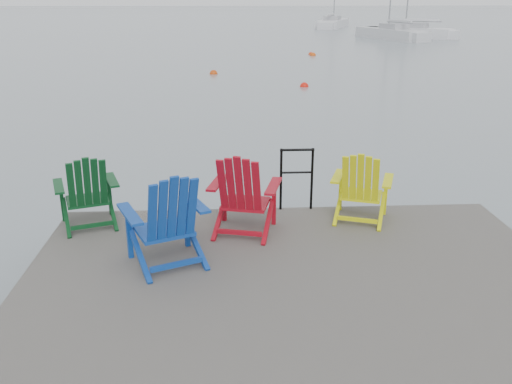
{
  "coord_description": "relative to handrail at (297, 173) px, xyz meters",
  "views": [
    {
      "loc": [
        -0.72,
        -4.77,
        3.39
      ],
      "look_at": [
        -0.34,
        2.23,
        0.85
      ],
      "focal_mm": 38.0,
      "sensor_mm": 36.0,
      "label": 1
    }
  ],
  "objects": [
    {
      "name": "ground",
      "position": [
        -0.25,
        -2.45,
        -1.04
      ],
      "size": [
        400.0,
        400.0,
        0.0
      ],
      "primitive_type": "plane",
      "color": "slate",
      "rests_on": "ground"
    },
    {
      "name": "dock",
      "position": [
        -0.25,
        -2.45,
        -0.69
      ],
      "size": [
        6.0,
        5.0,
        1.4
      ],
      "color": "#302D2B",
      "rests_on": "ground"
    },
    {
      "name": "handrail",
      "position": [
        0.0,
        0.0,
        0.0
      ],
      "size": [
        0.48,
        0.04,
        0.9
      ],
      "color": "black",
      "rests_on": "dock"
    },
    {
      "name": "chair_green",
      "position": [
        -2.81,
        -0.47,
        -0.04
      ],
      "size": [
        0.95,
        0.9,
        1.0
      ],
      "rotation": [
        0.0,
        0.0,
        0.33
      ],
      "color": "#0A3918",
      "rests_on": "dock"
    },
    {
      "name": "chair_blue",
      "position": [
        -1.65,
        -1.63,
        0.02
      ],
      "size": [
        1.09,
        1.05,
        1.12
      ],
      "rotation": [
        0.0,
        0.0,
        0.41
      ],
      "color": "navy",
      "rests_on": "dock"
    },
    {
      "name": "chair_red",
      "position": [
        -0.78,
        -0.8,
        0.01
      ],
      "size": [
        1.0,
        0.94,
        1.09
      ],
      "rotation": [
        0.0,
        0.0,
        -0.24
      ],
      "color": "maroon",
      "rests_on": "dock"
    },
    {
      "name": "chair_yellow",
      "position": [
        0.81,
        -0.47,
        -0.04
      ],
      "size": [
        0.95,
        0.9,
        0.99
      ],
      "rotation": [
        0.0,
        0.0,
        -0.34
      ],
      "color": "#CDD10B",
      "rests_on": "dock"
    },
    {
      "name": "sailboat_near",
      "position": [
        12.86,
        39.18,
        -0.69
      ],
      "size": [
        4.35,
        8.01,
        10.81
      ],
      "rotation": [
        0.0,
        0.0,
        0.32
      ],
      "color": "silver",
      "rests_on": "ground"
    },
    {
      "name": "sailboat_mid",
      "position": [
        11.36,
        57.19,
        -0.69
      ],
      "size": [
        5.38,
        9.44,
        12.57
      ],
      "rotation": [
        0.0,
        0.0,
        -0.35
      ],
      "color": "silver",
      "rests_on": "ground"
    },
    {
      "name": "sailboat_far",
      "position": [
        14.94,
        40.69,
        -0.69
      ],
      "size": [
        6.88,
        6.07,
        10.23
      ],
      "rotation": [
        0.0,
        0.0,
        0.89
      ],
      "color": "silver",
      "rests_on": "ground"
    },
    {
      "name": "buoy_a",
      "position": [
        -1.55,
        18.13,
        -1.04
      ],
      "size": [
        0.37,
        0.37,
        0.37
      ],
      "primitive_type": "sphere",
      "color": "#BF3D0B",
      "rests_on": "ground"
    },
    {
      "name": "buoy_b",
      "position": [
        2.11,
        14.22,
        -1.04
      ],
      "size": [
        0.35,
        0.35,
        0.35
      ],
      "primitive_type": "sphere",
      "color": "red",
      "rests_on": "ground"
    },
    {
      "name": "buoy_c",
      "position": [
        4.28,
        25.99,
        -1.04
      ],
      "size": [
        0.36,
        0.36,
        0.36
      ],
      "primitive_type": "sphere",
      "color": "#CA470B",
      "rests_on": "ground"
    },
    {
      "name": "buoy_d",
      "position": [
        4.24,
        26.55,
        -1.04
      ],
      "size": [
        0.31,
        0.31,
        0.31
      ],
      "primitive_type": "sphere",
      "color": "red",
      "rests_on": "ground"
    }
  ]
}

